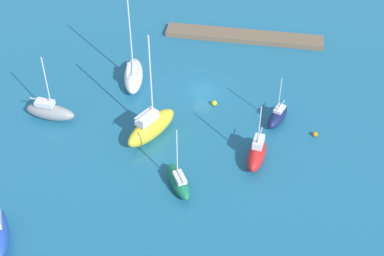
{
  "coord_description": "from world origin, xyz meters",
  "views": [
    {
      "loc": [
        -8.23,
        58.77,
        45.2
      ],
      "look_at": [
        0.0,
        9.29,
        1.5
      ],
      "focal_mm": 52.18,
      "sensor_mm": 36.0,
      "label": 1
    }
  ],
  "objects_px": {
    "pier_dock": "(244,36)",
    "mooring_buoy_yellow": "(214,103)",
    "sailboat_red_lone_south": "(257,153)",
    "sailboat_white_far_north": "(133,75)",
    "sailboat_gray_along_channel": "(50,111)",
    "sailboat_yellow_inner_mooring": "(151,127)",
    "sailboat_green_far_south": "(179,181)",
    "sailboat_navy_outer_mooring": "(278,117)",
    "mooring_buoy_orange": "(315,134)"
  },
  "relations": [
    {
      "from": "sailboat_gray_along_channel",
      "to": "sailboat_white_far_north",
      "type": "relative_size",
      "value": 0.68
    },
    {
      "from": "sailboat_red_lone_south",
      "to": "mooring_buoy_yellow",
      "type": "distance_m",
      "value": 11.27
    },
    {
      "from": "pier_dock",
      "to": "mooring_buoy_yellow",
      "type": "bearing_deg",
      "value": 82.33
    },
    {
      "from": "sailboat_white_far_north",
      "to": "mooring_buoy_orange",
      "type": "relative_size",
      "value": 21.91
    },
    {
      "from": "sailboat_white_far_north",
      "to": "mooring_buoy_orange",
      "type": "xyz_separation_m",
      "value": [
        -24.31,
        7.03,
        -0.94
      ]
    },
    {
      "from": "sailboat_red_lone_south",
      "to": "sailboat_yellow_inner_mooring",
      "type": "height_order",
      "value": "sailboat_yellow_inner_mooring"
    },
    {
      "from": "sailboat_red_lone_south",
      "to": "mooring_buoy_orange",
      "type": "relative_size",
      "value": 13.42
    },
    {
      "from": "mooring_buoy_orange",
      "to": "sailboat_white_far_north",
      "type": "bearing_deg",
      "value": -16.13
    },
    {
      "from": "sailboat_gray_along_channel",
      "to": "mooring_buoy_orange",
      "type": "distance_m",
      "value": 32.84
    },
    {
      "from": "sailboat_green_far_south",
      "to": "mooring_buoy_yellow",
      "type": "distance_m",
      "value": 15.05
    },
    {
      "from": "sailboat_gray_along_channel",
      "to": "mooring_buoy_orange",
      "type": "xyz_separation_m",
      "value": [
        -32.77,
        -2.03,
        -0.81
      ]
    },
    {
      "from": "sailboat_yellow_inner_mooring",
      "to": "mooring_buoy_orange",
      "type": "bearing_deg",
      "value": -50.74
    },
    {
      "from": "sailboat_navy_outer_mooring",
      "to": "mooring_buoy_yellow",
      "type": "distance_m",
      "value": 8.46
    },
    {
      "from": "mooring_buoy_yellow",
      "to": "pier_dock",
      "type": "bearing_deg",
      "value": -97.67
    },
    {
      "from": "pier_dock",
      "to": "sailboat_yellow_inner_mooring",
      "type": "bearing_deg",
      "value": 69.66
    },
    {
      "from": "sailboat_yellow_inner_mooring",
      "to": "mooring_buoy_orange",
      "type": "distance_m",
      "value": 19.87
    },
    {
      "from": "mooring_buoy_yellow",
      "to": "sailboat_red_lone_south",
      "type": "bearing_deg",
      "value": 123.28
    },
    {
      "from": "sailboat_red_lone_south",
      "to": "sailboat_green_far_south",
      "type": "bearing_deg",
      "value": -48.63
    },
    {
      "from": "pier_dock",
      "to": "mooring_buoy_orange",
      "type": "bearing_deg",
      "value": 117.09
    },
    {
      "from": "sailboat_red_lone_south",
      "to": "sailboat_navy_outer_mooring",
      "type": "relative_size",
      "value": 1.21
    },
    {
      "from": "sailboat_gray_along_channel",
      "to": "sailboat_red_lone_south",
      "type": "distance_m",
      "value": 26.28
    },
    {
      "from": "sailboat_gray_along_channel",
      "to": "sailboat_red_lone_south",
      "type": "xyz_separation_m",
      "value": [
        -26.06,
        3.45,
        0.1
      ]
    },
    {
      "from": "sailboat_white_far_north",
      "to": "sailboat_navy_outer_mooring",
      "type": "xyz_separation_m",
      "value": [
        -19.63,
        5.16,
        -0.34
      ]
    },
    {
      "from": "sailboat_gray_along_channel",
      "to": "sailboat_navy_outer_mooring",
      "type": "bearing_deg",
      "value": 12.8
    },
    {
      "from": "mooring_buoy_orange",
      "to": "mooring_buoy_yellow",
      "type": "distance_m",
      "value": 13.46
    },
    {
      "from": "sailboat_green_far_south",
      "to": "sailboat_yellow_inner_mooring",
      "type": "distance_m",
      "value": 9.03
    },
    {
      "from": "sailboat_white_far_north",
      "to": "sailboat_navy_outer_mooring",
      "type": "height_order",
      "value": "sailboat_white_far_north"
    },
    {
      "from": "sailboat_red_lone_south",
      "to": "mooring_buoy_orange",
      "type": "height_order",
      "value": "sailboat_red_lone_south"
    },
    {
      "from": "mooring_buoy_yellow",
      "to": "sailboat_navy_outer_mooring",
      "type": "bearing_deg",
      "value": 166.0
    },
    {
      "from": "pier_dock",
      "to": "sailboat_navy_outer_mooring",
      "type": "relative_size",
      "value": 3.44
    },
    {
      "from": "sailboat_green_far_south",
      "to": "sailboat_red_lone_south",
      "type": "distance_m",
      "value": 9.79
    },
    {
      "from": "sailboat_gray_along_channel",
      "to": "mooring_buoy_yellow",
      "type": "relative_size",
      "value": 12.88
    },
    {
      "from": "sailboat_yellow_inner_mooring",
      "to": "sailboat_red_lone_south",
      "type": "bearing_deg",
      "value": -69.85
    },
    {
      "from": "sailboat_white_far_north",
      "to": "mooring_buoy_yellow",
      "type": "height_order",
      "value": "sailboat_white_far_north"
    },
    {
      "from": "sailboat_gray_along_channel",
      "to": "sailboat_white_far_north",
      "type": "distance_m",
      "value": 12.39
    },
    {
      "from": "mooring_buoy_orange",
      "to": "mooring_buoy_yellow",
      "type": "xyz_separation_m",
      "value": [
        12.87,
        -3.92,
        0.05
      ]
    },
    {
      "from": "sailboat_gray_along_channel",
      "to": "sailboat_green_far_south",
      "type": "relative_size",
      "value": 1.14
    },
    {
      "from": "sailboat_yellow_inner_mooring",
      "to": "mooring_buoy_yellow",
      "type": "distance_m",
      "value": 9.94
    },
    {
      "from": "sailboat_white_far_north",
      "to": "sailboat_yellow_inner_mooring",
      "type": "height_order",
      "value": "sailboat_yellow_inner_mooring"
    },
    {
      "from": "sailboat_green_far_south",
      "to": "sailboat_navy_outer_mooring",
      "type": "height_order",
      "value": "sailboat_green_far_south"
    },
    {
      "from": "pier_dock",
      "to": "sailboat_navy_outer_mooring",
      "type": "bearing_deg",
      "value": 107.44
    },
    {
      "from": "sailboat_white_far_north",
      "to": "sailboat_navy_outer_mooring",
      "type": "relative_size",
      "value": 1.98
    },
    {
      "from": "sailboat_yellow_inner_mooring",
      "to": "mooring_buoy_yellow",
      "type": "xyz_separation_m",
      "value": [
        -6.67,
        -7.27,
        -1.26
      ]
    },
    {
      "from": "sailboat_gray_along_channel",
      "to": "mooring_buoy_yellow",
      "type": "xyz_separation_m",
      "value": [
        -19.89,
        -5.94,
        -0.77
      ]
    },
    {
      "from": "sailboat_navy_outer_mooring",
      "to": "sailboat_gray_along_channel",
      "type": "bearing_deg",
      "value": -60.68
    },
    {
      "from": "sailboat_gray_along_channel",
      "to": "mooring_buoy_orange",
      "type": "bearing_deg",
      "value": 8.43
    },
    {
      "from": "sailboat_green_far_south",
      "to": "sailboat_red_lone_south",
      "type": "xyz_separation_m",
      "value": [
        -8.08,
        -5.52,
        0.28
      ]
    },
    {
      "from": "sailboat_red_lone_south",
      "to": "sailboat_gray_along_channel",
      "type": "bearing_deg",
      "value": -90.52
    },
    {
      "from": "sailboat_white_far_north",
      "to": "sailboat_gray_along_channel",
      "type": "bearing_deg",
      "value": 125.54
    },
    {
      "from": "sailboat_green_far_south",
      "to": "mooring_buoy_orange",
      "type": "height_order",
      "value": "sailboat_green_far_south"
    }
  ]
}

